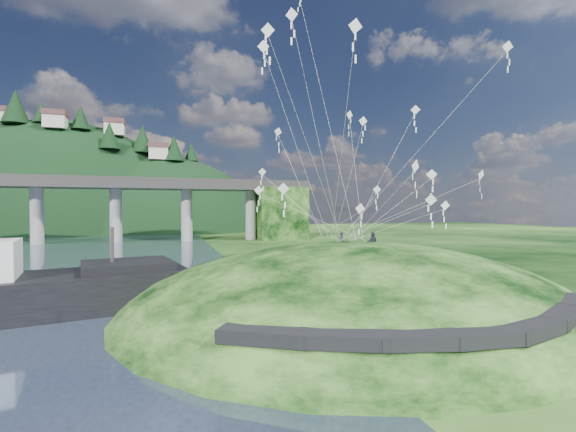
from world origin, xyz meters
name	(u,v)px	position (x,y,z in m)	size (l,w,h in m)	color
ground	(257,325)	(0.00, 0.00, 0.00)	(320.00, 320.00, 0.00)	black
grass_hill	(353,327)	(8.00, 2.00, -1.50)	(36.00, 32.00, 13.00)	black
footpath	(460,326)	(7.46, -9.74, 2.08)	(22.29, 5.84, 0.83)	black
bridge	(66,199)	(-26.46, 70.07, 9.70)	(160.00, 11.00, 15.00)	#2D2B2B
far_ridge	(48,254)	(-43.58, 122.17, -7.44)	(153.00, 70.00, 94.50)	black
work_barge	(2,289)	(-16.45, 6.66, 2.09)	(24.69, 10.93, 8.36)	black
wooden_dock	(139,298)	(-7.72, 8.34, 0.50)	(15.99, 3.94, 1.13)	#382A16
kite_flyers	(363,231)	(9.51, 3.25, 5.77)	(2.81, 2.28, 1.70)	#282935
kite_swarm	(356,135)	(8.63, 2.91, 13.38)	(18.26, 16.61, 21.06)	white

